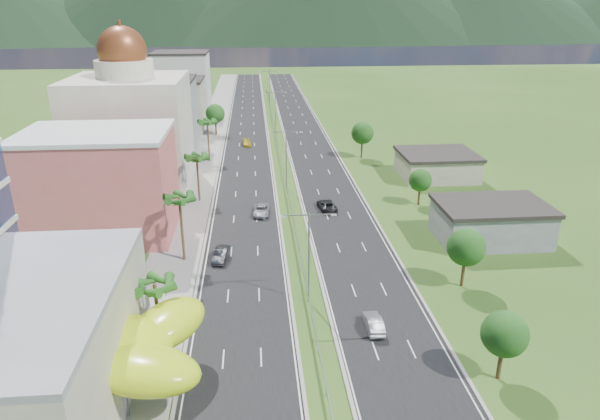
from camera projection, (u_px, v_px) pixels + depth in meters
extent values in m
plane|color=#2D5119|center=(319.00, 354.00, 52.56)|extent=(500.00, 500.00, 0.00)
cube|color=black|center=(247.00, 139.00, 135.49)|extent=(11.00, 260.00, 0.04)
cube|color=black|center=(306.00, 138.00, 136.71)|extent=(11.00, 260.00, 0.04)
cube|color=gray|center=(209.00, 139.00, 134.71)|extent=(7.00, 260.00, 0.12)
cube|color=gray|center=(280.00, 155.00, 119.17)|extent=(0.08, 216.00, 0.28)
cube|color=gray|center=(267.00, 88.00, 213.96)|extent=(0.10, 0.12, 0.70)
cylinder|color=gray|center=(309.00, 259.00, 59.85)|extent=(0.20, 0.20, 11.00)
cube|color=gray|center=(296.00, 215.00, 57.81)|extent=(2.88, 0.12, 0.12)
cube|color=gray|center=(322.00, 214.00, 58.04)|extent=(2.88, 0.12, 0.12)
cube|color=silver|center=(284.00, 217.00, 57.74)|extent=(0.60, 0.25, 0.18)
cube|color=silver|center=(334.00, 215.00, 58.18)|extent=(0.60, 0.25, 0.18)
cylinder|color=gray|center=(286.00, 161.00, 96.98)|extent=(0.20, 0.20, 11.00)
cube|color=gray|center=(278.00, 132.00, 94.94)|extent=(2.88, 0.12, 0.12)
cube|color=gray|center=(294.00, 132.00, 95.17)|extent=(2.88, 0.12, 0.12)
cube|color=silver|center=(271.00, 133.00, 94.87)|extent=(0.60, 0.25, 0.18)
cube|color=silver|center=(301.00, 132.00, 95.31)|extent=(0.60, 0.25, 0.18)
cylinder|color=gray|center=(275.00, 113.00, 138.75)|extent=(0.20, 0.20, 11.00)
cube|color=gray|center=(269.00, 92.00, 136.71)|extent=(2.88, 0.12, 0.12)
cube|color=gray|center=(281.00, 92.00, 136.95)|extent=(2.88, 0.12, 0.12)
cube|color=silver|center=(264.00, 93.00, 136.65)|extent=(0.60, 0.25, 0.18)
cube|color=silver|center=(286.00, 93.00, 137.09)|extent=(0.60, 0.25, 0.18)
cylinder|color=gray|center=(270.00, 87.00, 180.53)|extent=(0.20, 0.20, 11.00)
cube|color=gray|center=(265.00, 71.00, 178.49)|extent=(2.88, 0.12, 0.12)
cube|color=gray|center=(273.00, 71.00, 178.72)|extent=(2.88, 0.12, 0.12)
cube|color=silver|center=(261.00, 72.00, 178.42)|extent=(0.60, 0.25, 0.18)
cube|color=silver|center=(277.00, 71.00, 178.86)|extent=(0.60, 0.25, 0.18)
cylinder|color=gray|center=(57.00, 363.00, 48.03)|extent=(0.50, 0.50, 4.00)
cylinder|color=gray|center=(124.00, 397.00, 43.96)|extent=(0.50, 0.50, 4.00)
cylinder|color=gray|center=(159.00, 358.00, 48.76)|extent=(0.50, 0.50, 4.00)
cube|color=#CB5B53|center=(101.00, 186.00, 77.28)|extent=(20.00, 15.00, 15.00)
cube|color=beige|center=(132.00, 133.00, 97.72)|extent=(20.00, 20.00, 20.00)
cylinder|color=beige|center=(124.00, 68.00, 93.55)|extent=(10.00, 10.00, 3.00)
sphere|color=brown|center=(122.00, 51.00, 92.46)|extent=(8.40, 8.40, 8.40)
cube|color=gray|center=(160.00, 117.00, 121.74)|extent=(16.00, 15.00, 16.00)
cube|color=#A09684|center=(173.00, 106.00, 142.70)|extent=(16.00, 15.00, 13.00)
cube|color=silver|center=(183.00, 84.00, 163.15)|extent=(16.00, 15.00, 18.00)
cube|color=gray|center=(491.00, 224.00, 77.13)|extent=(15.00, 10.00, 5.00)
cube|color=#A09684|center=(437.00, 166.00, 105.25)|extent=(14.00, 12.00, 4.40)
cylinder|color=#47301C|center=(158.00, 318.00, 51.80)|extent=(0.36, 0.36, 7.50)
cylinder|color=#47301C|center=(182.00, 229.00, 70.09)|extent=(0.36, 0.36, 9.00)
cylinder|color=#47301C|center=(198.00, 179.00, 91.63)|extent=(0.36, 0.36, 8.00)
cylinder|color=#47301C|center=(208.00, 142.00, 114.69)|extent=(0.36, 0.36, 8.80)
cylinder|color=#47301C|center=(216.00, 126.00, 138.61)|extent=(0.40, 0.40, 4.90)
sphere|color=#245A1C|center=(215.00, 114.00, 137.46)|extent=(4.90, 4.90, 4.90)
cylinder|color=#47301C|center=(501.00, 359.00, 48.45)|extent=(0.40, 0.40, 4.20)
sphere|color=#245A1C|center=(505.00, 334.00, 47.47)|extent=(4.20, 4.20, 4.20)
cylinder|color=#47301C|center=(463.00, 269.00, 64.41)|extent=(0.40, 0.40, 4.55)
sphere|color=#245A1C|center=(466.00, 247.00, 63.35)|extent=(4.55, 4.55, 4.55)
cylinder|color=#47301C|center=(419.00, 194.00, 90.78)|extent=(0.40, 0.40, 3.85)
sphere|color=#245A1C|center=(420.00, 180.00, 89.88)|extent=(3.85, 3.85, 3.85)
cylinder|color=#47301C|center=(362.00, 147.00, 118.11)|extent=(0.40, 0.40, 4.90)
sphere|color=#245A1C|center=(362.00, 133.00, 116.97)|extent=(4.90, 4.90, 4.90)
imported|color=black|center=(221.00, 254.00, 71.51)|extent=(2.40, 5.02, 1.59)
imported|color=#9A9CA1|center=(261.00, 210.00, 86.80)|extent=(2.89, 5.46, 1.46)
imported|color=gold|center=(247.00, 143.00, 128.79)|extent=(2.26, 4.72, 1.33)
imported|color=#929598|center=(374.00, 323.00, 56.26)|extent=(1.63, 4.64, 1.53)
imported|color=black|center=(327.00, 205.00, 88.91)|extent=(3.17, 5.84, 1.55)
imported|color=black|center=(201.00, 302.00, 60.42)|extent=(0.85, 1.91, 1.18)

